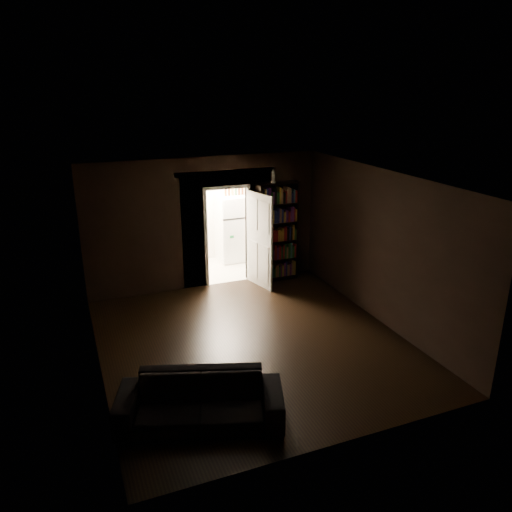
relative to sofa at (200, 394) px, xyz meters
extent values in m
plane|color=black|center=(1.40, 1.69, -0.41)|extent=(5.50, 5.50, 0.00)
cube|color=black|center=(0.17, 4.49, 0.99)|extent=(2.55, 0.10, 2.80)
cube|color=black|center=(3.12, 4.49, 0.99)|extent=(1.55, 0.10, 2.80)
cube|color=black|center=(1.90, 4.49, 2.04)|extent=(0.90, 0.10, 0.70)
cube|color=black|center=(-1.10, 1.69, 0.99)|extent=(0.02, 5.50, 2.80)
cube|color=black|center=(3.90, 1.69, 0.99)|extent=(0.02, 5.50, 2.80)
cube|color=black|center=(1.40, -1.06, 0.99)|extent=(5.00, 0.02, 2.80)
cube|color=beige|center=(1.40, 1.69, 2.39)|extent=(5.00, 5.50, 0.02)
cube|color=silver|center=(1.90, 4.43, 0.64)|extent=(1.04, 0.06, 2.17)
cube|color=beige|center=(1.90, 5.34, -0.46)|extent=(2.20, 1.80, 0.10)
cube|color=beige|center=(1.90, 6.19, 0.79)|extent=(2.20, 0.10, 2.40)
cube|color=beige|center=(0.85, 5.34, 0.79)|extent=(0.10, 1.60, 2.40)
cube|color=beige|center=(2.95, 5.34, 0.79)|extent=(0.10, 1.60, 2.40)
cube|color=beige|center=(1.90, 5.34, 2.04)|extent=(2.20, 1.80, 0.10)
cube|color=#CC6E71|center=(1.90, 6.13, 1.81)|extent=(2.00, 0.04, 0.26)
imported|color=black|center=(0.00, 0.00, 0.00)|extent=(2.32, 1.57, 0.82)
cube|color=black|center=(2.98, 4.24, 0.69)|extent=(0.93, 0.42, 2.20)
cube|color=white|center=(2.50, 5.80, 0.41)|extent=(0.78, 0.73, 1.65)
cube|color=silver|center=(2.48, 4.01, 0.61)|extent=(0.26, 0.84, 2.05)
cube|color=silver|center=(2.87, 4.20, 1.93)|extent=(0.11, 0.11, 0.29)
cube|color=black|center=(2.57, 5.75, 1.36)|extent=(0.61, 0.15, 0.25)
camera|label=1|loc=(-1.37, -5.36, 3.80)|focal=35.00mm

